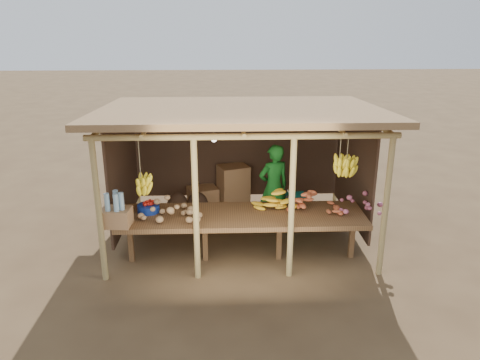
{
  "coord_description": "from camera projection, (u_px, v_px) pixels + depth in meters",
  "views": [
    {
      "loc": [
        -0.29,
        -7.81,
        3.73
      ],
      "look_at": [
        0.0,
        0.0,
        1.05
      ],
      "focal_mm": 35.0,
      "sensor_mm": 36.0,
      "label": 1
    }
  ],
  "objects": [
    {
      "name": "carton_stack",
      "position": [
        223.0,
        191.0,
        9.6
      ],
      "size": [
        1.33,
        0.64,
        0.92
      ],
      "color": "#9C6E46",
      "rests_on": "ground"
    },
    {
      "name": "onion_heap",
      "position": [
        361.0,
        201.0,
        7.48
      ],
      "size": [
        0.92,
        0.64,
        0.36
      ],
      "primitive_type": null,
      "rotation": [
        0.0,
        0.0,
        -0.16
      ],
      "color": "#B2566F",
      "rests_on": "counter"
    },
    {
      "name": "sweet_potato_heap",
      "position": [
        312.0,
        201.0,
        7.5
      ],
      "size": [
        0.95,
        0.65,
        0.35
      ],
      "primitive_type": null,
      "rotation": [
        0.0,
        0.0,
        -0.14
      ],
      "color": "#BE5731",
      "rests_on": "counter"
    },
    {
      "name": "stall_structure",
      "position": [
        240.0,
        136.0,
        7.79
      ],
      "size": [
        4.7,
        3.5,
        2.43
      ],
      "color": "tan",
      "rests_on": "ground"
    },
    {
      "name": "bottle_box",
      "position": [
        116.0,
        213.0,
        6.97
      ],
      "size": [
        0.45,
        0.37,
        0.54
      ],
      "color": "#9C6E46",
      "rests_on": "counter"
    },
    {
      "name": "tarp_crate",
      "position": [
        291.0,
        210.0,
        8.89
      ],
      "size": [
        0.7,
        0.63,
        0.75
      ],
      "color": "brown",
      "rests_on": "ground"
    },
    {
      "name": "counter",
      "position": [
        242.0,
        218.0,
        7.47
      ],
      "size": [
        3.9,
        1.05,
        0.8
      ],
      "color": "brown",
      "rests_on": "ground"
    },
    {
      "name": "vendor",
      "position": [
        274.0,
        187.0,
        8.59
      ],
      "size": [
        0.69,
        0.57,
        1.63
      ],
      "primitive_type": "imported",
      "rotation": [
        0.0,
        0.0,
        3.5
      ],
      "color": "#16671E",
      "rests_on": "ground"
    },
    {
      "name": "potato_heap",
      "position": [
        168.0,
        206.0,
        7.28
      ],
      "size": [
        1.1,
        0.81,
        0.37
      ],
      "primitive_type": null,
      "rotation": [
        0.0,
        0.0,
        -0.25
      ],
      "color": "#A07B52",
      "rests_on": "counter"
    },
    {
      "name": "burlap_sacks",
      "position": [
        188.0,
        204.0,
        9.3
      ],
      "size": [
        0.83,
        0.44,
        0.59
      ],
      "color": "#432C1F",
      "rests_on": "ground"
    },
    {
      "name": "banana_pile",
      "position": [
        277.0,
        198.0,
        7.62
      ],
      "size": [
        0.67,
        0.43,
        0.35
      ],
      "primitive_type": null,
      "rotation": [
        0.0,
        0.0,
        0.07
      ],
      "color": "yellow",
      "rests_on": "counter"
    },
    {
      "name": "ground",
      "position": [
        240.0,
        234.0,
        8.6
      ],
      "size": [
        60.0,
        60.0,
        0.0
      ],
      "primitive_type": "plane",
      "color": "brown",
      "rests_on": "ground"
    },
    {
      "name": "tomato_basin",
      "position": [
        149.0,
        207.0,
        7.51
      ],
      "size": [
        0.35,
        0.35,
        0.19
      ],
      "rotation": [
        0.0,
        0.0,
        0.34
      ],
      "color": "navy",
      "rests_on": "counter"
    }
  ]
}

